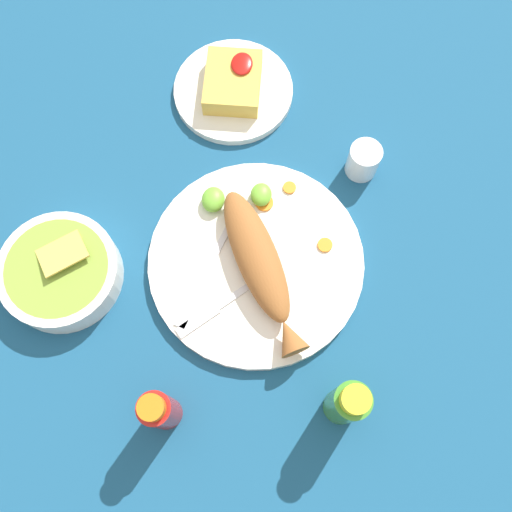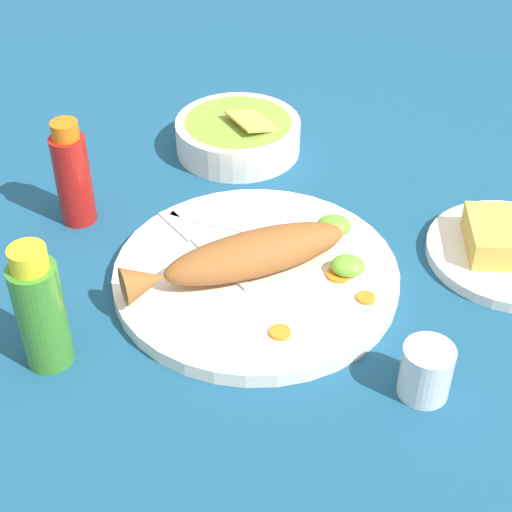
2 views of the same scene
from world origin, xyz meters
The scene contains 15 objects.
ground_plane centered at (0.00, 0.00, 0.00)m, with size 4.00×4.00×0.00m, color navy.
main_plate centered at (0.00, 0.00, 0.01)m, with size 0.33×0.33×0.02m, color white.
fried_fish centered at (-0.01, -0.01, 0.04)m, with size 0.26×0.16×0.05m.
fork_near centered at (-0.07, 0.04, 0.02)m, with size 0.13×0.15×0.00m.
fork_far centered at (-0.04, 0.08, 0.02)m, with size 0.18×0.08×0.00m.
carrot_slice_near centered at (0.03, -0.10, 0.02)m, with size 0.02×0.02×0.00m, color orange.
carrot_slice_mid centered at (0.13, -0.04, 0.02)m, with size 0.02×0.02×0.00m, color orange.
carrot_slice_far centered at (0.10, -0.01, 0.02)m, with size 0.03×0.03×0.00m, color orange.
lime_wedge_main centered at (0.11, 0.00, 0.03)m, with size 0.04×0.03×0.02m, color #6BB233.
lime_wedge_side centered at (0.09, 0.07, 0.03)m, with size 0.04×0.04×0.02m, color #6BB233.
hot_sauce_bottle_red centered at (-0.24, 0.11, 0.07)m, with size 0.04×0.04×0.14m.
hot_sauce_bottle_green centered at (-0.21, -0.14, 0.07)m, with size 0.05×0.05×0.15m.
salt_cup centered at (0.18, -0.16, 0.03)m, with size 0.05×0.05×0.06m.
side_plate_fries centered at (0.31, 0.06, 0.01)m, with size 0.21×0.21×0.01m, color white.
guacamole_bowl centered at (-0.04, 0.29, 0.03)m, with size 0.18×0.18×0.06m.
Camera 2 is at (0.04, -0.70, 0.60)m, focal length 55.00 mm.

